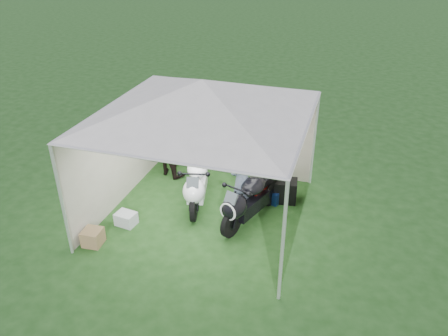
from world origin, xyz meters
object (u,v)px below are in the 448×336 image
at_px(crate_0, 126,219).
at_px(crate_1, 93,237).
at_px(canopy_tent, 203,101).
at_px(paddock_stand, 271,196).
at_px(person_dark_jacket, 170,143).
at_px(person_blue_jacket, 242,179).
at_px(equipment_box, 285,191).
at_px(motorcycle_black, 249,199).
at_px(motorcycle_white, 197,181).

relative_size(crate_0, crate_1, 1.13).
distance_m(canopy_tent, paddock_stand, 2.87).
height_order(person_dark_jacket, person_blue_jacket, person_blue_jacket).
xyz_separation_m(canopy_tent, person_blue_jacket, (0.76, 0.13, -1.68)).
bearing_deg(equipment_box, motorcycle_black, -119.55).
bearing_deg(motorcycle_black, person_dark_jacket, 168.15).
distance_m(person_blue_jacket, crate_0, 2.56).
distance_m(paddock_stand, crate_1, 3.94).
distance_m(person_dark_jacket, crate_1, 3.17).
bearing_deg(crate_0, person_blue_jacket, 24.92).
bearing_deg(motorcycle_black, motorcycle_white, -175.16).
height_order(canopy_tent, paddock_stand, canopy_tent).
bearing_deg(crate_1, canopy_tent, 43.85).
xyz_separation_m(paddock_stand, crate_0, (-2.73, -1.74, -0.01)).
relative_size(equipment_box, crate_1, 1.44).
bearing_deg(person_dark_jacket, motorcycle_black, 172.06).
height_order(motorcycle_white, motorcycle_black, motorcycle_white).
distance_m(motorcycle_black, person_blue_jacket, 0.42).
xyz_separation_m(paddock_stand, person_dark_jacket, (-2.68, 0.56, 0.70)).
height_order(motorcycle_white, person_dark_jacket, person_dark_jacket).
distance_m(equipment_box, crate_1, 4.25).
bearing_deg(person_blue_jacket, person_dark_jacket, -104.81).
distance_m(canopy_tent, motorcycle_white, 2.04).
relative_size(motorcycle_white, motorcycle_black, 1.04).
xyz_separation_m(canopy_tent, motorcycle_black, (0.96, -0.04, -2.01)).
bearing_deg(crate_0, canopy_tent, 31.84).
height_order(paddock_stand, person_blue_jacket, person_blue_jacket).
xyz_separation_m(canopy_tent, crate_1, (-1.75, -1.68, -2.41)).
bearing_deg(motorcycle_black, crate_0, -140.98).
distance_m(crate_0, crate_1, 0.84).
xyz_separation_m(canopy_tent, motorcycle_white, (-0.30, 0.29, -2.00)).
bearing_deg(equipment_box, person_blue_jacket, -132.32).
distance_m(motorcycle_black, equipment_box, 1.23).
relative_size(equipment_box, crate_0, 1.28).
bearing_deg(person_dark_jacket, person_blue_jacket, 173.05).
bearing_deg(canopy_tent, equipment_box, 32.63).
xyz_separation_m(motorcycle_white, crate_1, (-1.45, -1.97, -0.41)).
relative_size(person_blue_jacket, equipment_box, 3.45).
bearing_deg(equipment_box, motorcycle_white, -159.07).
bearing_deg(person_dark_jacket, canopy_tent, 158.59).
bearing_deg(equipment_box, canopy_tent, -147.37).
relative_size(canopy_tent, paddock_stand, 14.25).
relative_size(canopy_tent, person_dark_jacket, 3.31).
xyz_separation_m(motorcycle_white, person_blue_jacket, (1.06, -0.16, 0.32)).
relative_size(motorcycle_white, person_dark_jacket, 1.21).
relative_size(motorcycle_white, crate_0, 5.08).
xyz_separation_m(person_dark_jacket, equipment_box, (2.96, -0.41, -0.59)).
relative_size(motorcycle_white, crate_1, 5.72).
bearing_deg(person_blue_jacket, motorcycle_white, -82.90).
xyz_separation_m(motorcycle_white, equipment_box, (1.85, 0.71, -0.31)).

